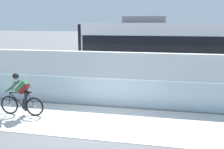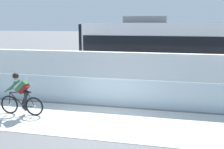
% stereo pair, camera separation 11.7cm
% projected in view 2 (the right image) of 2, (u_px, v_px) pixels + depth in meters
% --- Properties ---
extents(ground_plane, '(200.00, 200.00, 0.00)m').
position_uv_depth(ground_plane, '(100.00, 121.00, 9.66)').
color(ground_plane, slate).
extents(bike_path_deck, '(32.00, 3.20, 0.01)m').
position_uv_depth(bike_path_deck, '(100.00, 121.00, 9.66)').
color(bike_path_deck, beige).
rests_on(bike_path_deck, ground).
extents(glass_parapet, '(32.00, 0.05, 1.17)m').
position_uv_depth(glass_parapet, '(112.00, 92.00, 11.32)').
color(glass_parapet, silver).
rests_on(glass_parapet, ground).
extents(concrete_barrier_wall, '(32.00, 0.36, 2.09)m').
position_uv_depth(concrete_barrier_wall, '(121.00, 74.00, 12.95)').
color(concrete_barrier_wall, white).
rests_on(concrete_barrier_wall, ground).
extents(tram_rail_near, '(32.00, 0.08, 0.01)m').
position_uv_depth(tram_rail_near, '(129.00, 84.00, 15.52)').
color(tram_rail_near, '#595654').
rests_on(tram_rail_near, ground).
extents(tram_rail_far, '(32.00, 0.08, 0.01)m').
position_uv_depth(tram_rail_far, '(133.00, 79.00, 16.90)').
color(tram_rail_far, '#595654').
rests_on(tram_rail_far, ground).
extents(tram, '(11.06, 2.54, 3.81)m').
position_uv_depth(tram, '(179.00, 51.00, 15.25)').
color(tram, silver).
rests_on(tram, ground).
extents(cyclist_on_bike, '(1.77, 0.58, 1.61)m').
position_uv_depth(cyclist_on_bike, '(21.00, 95.00, 10.19)').
color(cyclist_on_bike, black).
rests_on(cyclist_on_bike, ground).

